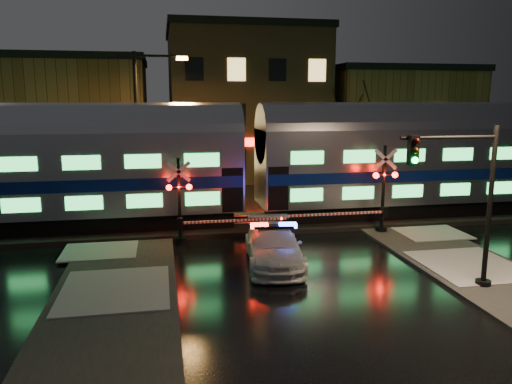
% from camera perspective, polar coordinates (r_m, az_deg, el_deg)
% --- Properties ---
extents(ground, '(120.00, 120.00, 0.00)m').
position_cam_1_polar(ground, '(20.79, 3.26, -7.16)').
color(ground, black).
rests_on(ground, ground).
extents(ballast, '(90.00, 4.20, 0.24)m').
position_cam_1_polar(ballast, '(25.45, 0.55, -3.53)').
color(ballast, black).
rests_on(ballast, ground).
extents(sidewalk_left, '(4.00, 20.00, 0.12)m').
position_cam_1_polar(sidewalk_left, '(14.72, -16.77, -15.11)').
color(sidewalk_left, '#2D2D2D').
rests_on(sidewalk_left, ground).
extents(building_left, '(14.00, 10.00, 9.00)m').
position_cam_1_polar(building_left, '(42.05, -22.09, 7.33)').
color(building_left, brown).
rests_on(building_left, ground).
extents(building_mid, '(12.00, 11.00, 11.50)m').
position_cam_1_polar(building_mid, '(42.26, -1.43, 9.80)').
color(building_mid, brown).
rests_on(building_mid, ground).
extents(building_right, '(12.00, 10.00, 8.50)m').
position_cam_1_polar(building_right, '(45.77, 15.11, 7.63)').
color(building_right, brown).
rests_on(building_right, ground).
extents(train, '(51.00, 3.12, 5.92)m').
position_cam_1_polar(train, '(24.75, -0.69, 3.76)').
color(train, black).
rests_on(train, ballast).
extents(police_car, '(2.64, 5.27, 1.64)m').
position_cam_1_polar(police_car, '(19.40, 2.02, -6.16)').
color(police_car, white).
rests_on(police_car, ground).
extents(crossing_signal_right, '(5.94, 0.66, 4.20)m').
position_cam_1_polar(crossing_signal_right, '(24.10, 13.62, -0.69)').
color(crossing_signal_right, black).
rests_on(crossing_signal_right, ground).
extents(crossing_signal_left, '(5.40, 0.64, 3.82)m').
position_cam_1_polar(crossing_signal_left, '(22.05, -7.78, -1.96)').
color(crossing_signal_left, black).
rests_on(crossing_signal_left, ground).
extents(traffic_light, '(3.56, 0.67, 5.51)m').
position_cam_1_polar(traffic_light, '(17.63, 22.97, -1.39)').
color(traffic_light, black).
rests_on(traffic_light, ground).
extents(streetlight, '(2.95, 0.31, 8.83)m').
position_cam_1_polar(streetlight, '(28.25, -12.83, 7.82)').
color(streetlight, black).
rests_on(streetlight, ground).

